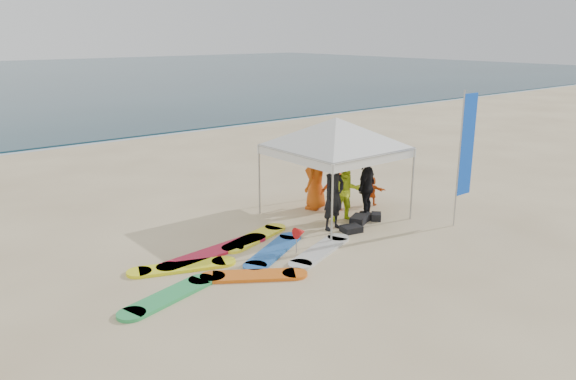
# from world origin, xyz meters

# --- Properties ---
(ground) EXTENTS (120.00, 120.00, 0.00)m
(ground) POSITION_xyz_m (0.00, 0.00, 0.00)
(ground) COLOR beige
(ground) RESTS_ON ground
(shoreline_foam) EXTENTS (160.00, 1.20, 0.01)m
(shoreline_foam) POSITION_xyz_m (0.00, 18.20, 0.00)
(shoreline_foam) COLOR silver
(shoreline_foam) RESTS_ON ground
(person_black_a) EXTENTS (0.72, 0.51, 1.88)m
(person_black_a) POSITION_xyz_m (0.75, 2.22, 0.94)
(person_black_a) COLOR black
(person_black_a) RESTS_ON ground
(person_yellow) EXTENTS (1.01, 0.91, 1.70)m
(person_yellow) POSITION_xyz_m (1.47, 2.47, 0.85)
(person_yellow) COLOR #D2EE21
(person_yellow) RESTS_ON ground
(person_orange_a) EXTENTS (1.10, 0.76, 1.56)m
(person_orange_a) POSITION_xyz_m (1.97, 3.41, 0.78)
(person_orange_a) COLOR #ED4715
(person_orange_a) RESTS_ON ground
(person_black_b) EXTENTS (1.13, 0.81, 1.77)m
(person_black_b) POSITION_xyz_m (2.15, 2.40, 0.89)
(person_black_b) COLOR black
(person_black_b) RESTS_ON ground
(person_orange_b) EXTENTS (1.08, 0.93, 1.87)m
(person_orange_b) POSITION_xyz_m (1.58, 3.87, 0.93)
(person_orange_b) COLOR #D15412
(person_orange_b) RESTS_ON ground
(person_seated) EXTENTS (0.66, 0.83, 0.88)m
(person_seated) POSITION_xyz_m (3.11, 3.07, 0.44)
(person_seated) COLOR #D45012
(person_seated) RESTS_ON ground
(canopy_tent) EXTENTS (4.24, 4.24, 3.20)m
(canopy_tent) POSITION_xyz_m (1.50, 2.98, 2.79)
(canopy_tent) COLOR #A5A5A8
(canopy_tent) RESTS_ON ground
(feather_flag) EXTENTS (0.61, 0.04, 3.61)m
(feather_flag) POSITION_xyz_m (3.72, 0.39, 2.13)
(feather_flag) COLOR #A5A5A8
(feather_flag) RESTS_ON ground
(marker_pennant) EXTENTS (0.28, 0.28, 0.64)m
(marker_pennant) POSITION_xyz_m (-0.97, 1.52, 0.49)
(marker_pennant) COLOR #A5A5A8
(marker_pennant) RESTS_ON ground
(gear_pile) EXTENTS (1.72, 0.87, 0.22)m
(gear_pile) POSITION_xyz_m (1.57, 2.01, 0.10)
(gear_pile) COLOR black
(gear_pile) RESTS_ON ground
(surfboard_spread) EXTENTS (5.85, 3.09, 0.07)m
(surfboard_spread) POSITION_xyz_m (-2.37, 1.97, 0.03)
(surfboard_spread) COLOR red
(surfboard_spread) RESTS_ON ground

